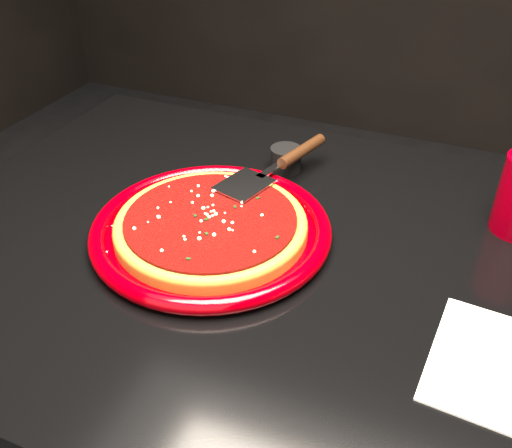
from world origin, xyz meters
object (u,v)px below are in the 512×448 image
Objects in this scene: plate at (211,229)px; ramekin at (286,159)px; table at (298,419)px; pizza_server at (276,165)px.

ramekin is (0.03, 0.23, 0.01)m from plate.
pizza_server is (-0.11, 0.16, 0.42)m from table.
plate is 1.24× the size of pizza_server.
ramekin is at bearing 82.35° from plate.
ramekin is at bearing 112.19° from pizza_server.
plate is 6.50× the size of ramekin.
pizza_server is at bearing 76.97° from plate.
table is 0.42m from plate.
pizza_server is (0.04, 0.17, 0.03)m from plate.
ramekin reaches higher than table.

